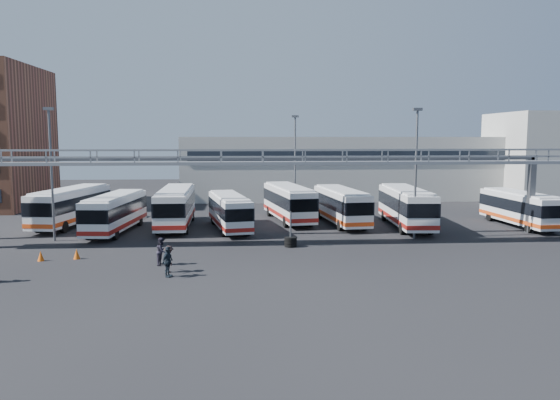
{
  "coord_description": "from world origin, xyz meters",
  "views": [
    {
      "loc": [
        -1.49,
        -34.57,
        7.98
      ],
      "look_at": [
        1.32,
        6.0,
        3.28
      ],
      "focal_mm": 35.0,
      "sensor_mm": 36.0,
      "label": 1
    }
  ],
  "objects": [
    {
      "name": "gantry",
      "position": [
        0.0,
        5.87,
        5.51
      ],
      "size": [
        51.4,
        5.15,
        7.1
      ],
      "color": "gray",
      "rests_on": "ground"
    },
    {
      "name": "bus_4",
      "position": [
        -2.63,
        12.21,
        1.68
      ],
      "size": [
        4.14,
        10.29,
        3.05
      ],
      "rotation": [
        0.0,
        0.0,
        0.19
      ],
      "color": "silver",
      "rests_on": "ground"
    },
    {
      "name": "cone_left",
      "position": [
        -12.41,
        1.47,
        0.34
      ],
      "size": [
        0.45,
        0.45,
        0.67
      ],
      "primitive_type": "cone",
      "rotation": [
        0.0,
        0.0,
        0.07
      ],
      "color": "#CF510B",
      "rests_on": "ground"
    },
    {
      "name": "light_pole_mid",
      "position": [
        12.0,
        7.0,
        5.73
      ],
      "size": [
        0.7,
        0.35,
        10.21
      ],
      "color": "#4C4F54",
      "rests_on": "ground"
    },
    {
      "name": "pedestrian_d",
      "position": [
        -5.79,
        -3.65,
        0.89
      ],
      "size": [
        0.78,
        1.13,
        1.78
      ],
      "primitive_type": "imported",
      "rotation": [
        0.0,
        0.0,
        1.2
      ],
      "color": "black",
      "rests_on": "ground"
    },
    {
      "name": "warehouse",
      "position": [
        12.0,
        38.0,
        4.0
      ],
      "size": [
        42.0,
        14.0,
        8.0
      ],
      "primitive_type": "cube",
      "color": "#9E9E99",
      "rests_on": "ground"
    },
    {
      "name": "light_pole_left",
      "position": [
        -16.0,
        8.0,
        5.73
      ],
      "size": [
        0.7,
        0.35,
        10.21
      ],
      "color": "#4C4F54",
      "rests_on": "ground"
    },
    {
      "name": "bus_1",
      "position": [
        -16.9,
        15.22,
        1.89
      ],
      "size": [
        4.53,
        11.55,
        3.42
      ],
      "rotation": [
        0.0,
        0.0,
        -0.18
      ],
      "color": "silver",
      "rests_on": "ground"
    },
    {
      "name": "bus_5",
      "position": [
        2.88,
        16.73,
        1.88
      ],
      "size": [
        4.31,
        11.43,
        3.39
      ],
      "rotation": [
        0.0,
        0.0,
        0.16
      ],
      "color": "silver",
      "rests_on": "ground"
    },
    {
      "name": "pedestrian_c",
      "position": [
        -5.87,
        -2.54,
        0.8
      ],
      "size": [
        0.9,
        1.17,
        1.6
      ],
      "primitive_type": "imported",
      "rotation": [
        0.0,
        0.0,
        1.9
      ],
      "color": "black",
      "rests_on": "ground"
    },
    {
      "name": "ground",
      "position": [
        0.0,
        0.0,
        0.0
      ],
      "size": [
        140.0,
        140.0,
        0.0
      ],
      "primitive_type": "plane",
      "color": "black",
      "rests_on": "ground"
    },
    {
      "name": "tire_stack",
      "position": [
        1.99,
        4.5,
        0.44
      ],
      "size": [
        0.91,
        0.91,
        2.61
      ],
      "color": "black",
      "rests_on": "ground"
    },
    {
      "name": "pedestrian_b",
      "position": [
        -6.57,
        -0.62,
        0.87
      ],
      "size": [
        0.83,
        0.97,
        1.75
      ],
      "primitive_type": "imported",
      "rotation": [
        0.0,
        0.0,
        1.35
      ],
      "color": "#23212D",
      "rests_on": "ground"
    },
    {
      "name": "bus_7",
      "position": [
        12.97,
        12.46,
        1.93
      ],
      "size": [
        3.28,
        11.6,
        3.49
      ],
      "rotation": [
        0.0,
        0.0,
        -0.06
      ],
      "color": "silver",
      "rests_on": "ground"
    },
    {
      "name": "bus_2",
      "position": [
        -12.15,
        11.56,
        1.78
      ],
      "size": [
        3.43,
        10.77,
        3.21
      ],
      "rotation": [
        0.0,
        0.0,
        -0.09
      ],
      "color": "silver",
      "rests_on": "ground"
    },
    {
      "name": "light_pole_back",
      "position": [
        4.0,
        22.0,
        5.73
      ],
      "size": [
        0.7,
        0.35,
        10.21
      ],
      "color": "#4C4F54",
      "rests_on": "ground"
    },
    {
      "name": "bus_3",
      "position": [
        -7.41,
        13.89,
        1.93
      ],
      "size": [
        2.89,
        11.51,
        3.48
      ],
      "rotation": [
        0.0,
        0.0,
        0.02
      ],
      "color": "silver",
      "rests_on": "ground"
    },
    {
      "name": "cone_right",
      "position": [
        -14.56,
        1.03,
        0.33
      ],
      "size": [
        0.52,
        0.52,
        0.66
      ],
      "primitive_type": "cone",
      "rotation": [
        0.0,
        0.0,
        0.28
      ],
      "color": "#CF510B",
      "rests_on": "ground"
    },
    {
      "name": "building_right",
      "position": [
        38.0,
        32.0,
        5.5
      ],
      "size": [
        14.0,
        12.0,
        11.0
      ],
      "primitive_type": "cube",
      "color": "#B2B2AD",
      "rests_on": "ground"
    },
    {
      "name": "bus_6",
      "position": [
        7.52,
        14.45,
        1.82
      ],
      "size": [
        3.65,
        11.01,
        3.28
      ],
      "rotation": [
        0.0,
        0.0,
        0.11
      ],
      "color": "silver",
      "rests_on": "ground"
    },
    {
      "name": "bus_9",
      "position": [
        23.26,
        12.19,
        1.72
      ],
      "size": [
        2.9,
        10.34,
        3.11
      ],
      "rotation": [
        0.0,
        0.0,
        0.05
      ],
      "color": "silver",
      "rests_on": "ground"
    }
  ]
}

